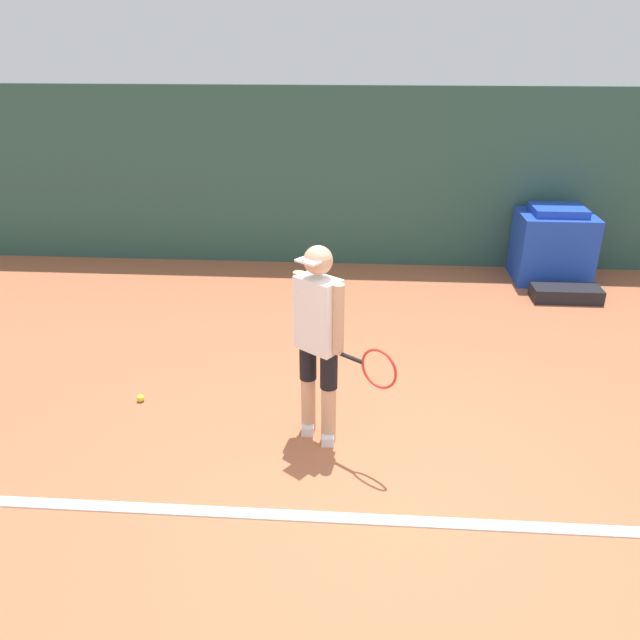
# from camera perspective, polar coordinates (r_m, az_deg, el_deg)

# --- Properties ---
(ground_plane) EXTENTS (24.00, 24.00, 0.00)m
(ground_plane) POSITION_cam_1_polar(r_m,az_deg,el_deg) (4.70, 6.33, -15.78)
(ground_plane) COLOR #B76642
(back_wall) EXTENTS (24.00, 0.10, 2.43)m
(back_wall) POSITION_cam_1_polar(r_m,az_deg,el_deg) (8.83, 5.66, 12.69)
(back_wall) COLOR #2D564C
(back_wall) RESTS_ON ground_plane
(court_baseline) EXTENTS (21.60, 0.10, 0.01)m
(court_baseline) POSITION_cam_1_polar(r_m,az_deg,el_deg) (4.52, 6.44, -17.75)
(court_baseline) COLOR white
(court_baseline) RESTS_ON ground_plane
(tennis_player) EXTENTS (0.80, 0.64, 1.64)m
(tennis_player) POSITION_cam_1_polar(r_m,az_deg,el_deg) (4.82, -0.05, -1.53)
(tennis_player) COLOR tan
(tennis_player) RESTS_ON ground_plane
(tennis_ball) EXTENTS (0.07, 0.07, 0.07)m
(tennis_ball) POSITION_cam_1_polar(r_m,az_deg,el_deg) (5.93, -16.10, -6.88)
(tennis_ball) COLOR #D1E533
(tennis_ball) RESTS_ON ground_plane
(covered_chair) EXTENTS (0.96, 0.78, 1.00)m
(covered_chair) POSITION_cam_1_polar(r_m,az_deg,el_deg) (8.91, 20.49, 6.42)
(covered_chair) COLOR blue
(covered_chair) RESTS_ON ground_plane
(equipment_bag) EXTENTS (0.84, 0.36, 0.18)m
(equipment_bag) POSITION_cam_1_polar(r_m,az_deg,el_deg) (8.37, 21.57, 2.26)
(equipment_bag) COLOR black
(equipment_bag) RESTS_ON ground_plane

